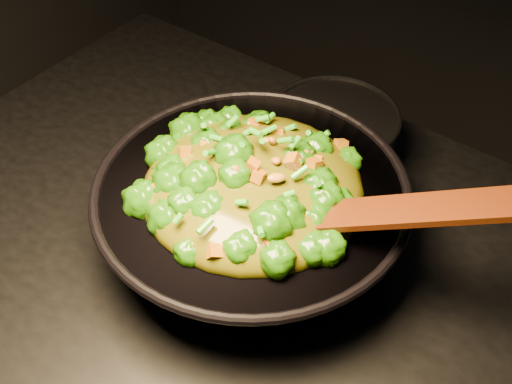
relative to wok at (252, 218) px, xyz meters
The scene contains 4 objects.
wok is the anchor object (origin of this frame).
stir_fry 0.11m from the wok, 33.53° to the right, with size 0.29×0.29×0.10m, color #205B06, non-canonical shape.
spatula 0.20m from the wok, ahead, with size 0.32×0.05×0.01m, color #351505.
back_pot 0.21m from the wok, 89.50° to the left, with size 0.19×0.19×0.11m, color black.
Camera 1 is at (0.34, -0.41, 1.60)m, focal length 45.00 mm.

